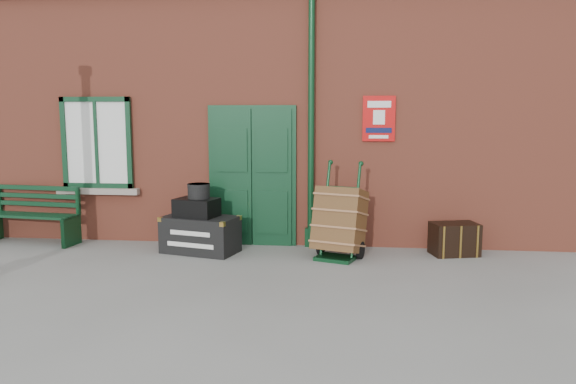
# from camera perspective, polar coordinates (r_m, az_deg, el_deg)

# --- Properties ---
(ground) EXTENTS (80.00, 80.00, 0.00)m
(ground) POSITION_cam_1_polar(r_m,az_deg,el_deg) (7.81, -3.29, -7.86)
(ground) COLOR gray
(ground) RESTS_ON ground
(station_building) EXTENTS (10.30, 4.30, 4.36)m
(station_building) POSITION_cam_1_polar(r_m,az_deg,el_deg) (10.97, -0.28, 8.16)
(station_building) COLOR #AE4E38
(station_building) RESTS_ON ground
(bench) EXTENTS (1.61, 0.65, 0.97)m
(bench) POSITION_cam_1_polar(r_m,az_deg,el_deg) (10.21, -24.49, -2.00)
(bench) COLOR #0D321B
(bench) RESTS_ON ground
(houdini_trunk) EXTENTS (1.24, 0.88, 0.56)m
(houdini_trunk) POSITION_cam_1_polar(r_m,az_deg,el_deg) (8.77, -8.89, -4.28)
(houdini_trunk) COLOR black
(houdini_trunk) RESTS_ON ground
(strongbox) EXTENTS (0.71, 0.59, 0.28)m
(strongbox) POSITION_cam_1_polar(r_m,az_deg,el_deg) (8.71, -9.27, -1.57)
(strongbox) COLOR black
(strongbox) RESTS_ON houdini_trunk
(hatbox) EXTENTS (0.41, 0.41, 0.22)m
(hatbox) POSITION_cam_1_polar(r_m,az_deg,el_deg) (8.69, -9.06, 0.10)
(hatbox) COLOR black
(hatbox) RESTS_ON strongbox
(suitcase_back) EXTENTS (0.31, 0.48, 0.66)m
(suitcase_back) POSITION_cam_1_polar(r_m,az_deg,el_deg) (8.94, -8.46, -3.73)
(suitcase_back) COLOR tan
(suitcase_back) RESTS_ON ground
(suitcase_front) EXTENTS (0.30, 0.43, 0.57)m
(suitcase_front) POSITION_cam_1_polar(r_m,az_deg,el_deg) (8.81, -7.48, -4.18)
(suitcase_front) COLOR tan
(suitcase_front) RESTS_ON ground
(porter_trolley) EXTENTS (0.87, 0.91, 1.40)m
(porter_trolley) POSITION_cam_1_polar(r_m,az_deg,el_deg) (8.34, 5.26, -3.02)
(porter_trolley) COLOR #0D351A
(porter_trolley) RESTS_ON ground
(dark_trunk) EXTENTS (0.76, 0.59, 0.49)m
(dark_trunk) POSITION_cam_1_polar(r_m,az_deg,el_deg) (8.89, 16.54, -4.59)
(dark_trunk) COLOR black
(dark_trunk) RESTS_ON ground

